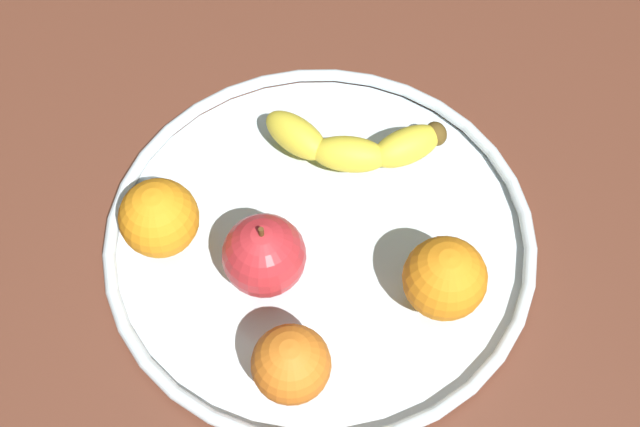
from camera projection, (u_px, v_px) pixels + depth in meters
The scene contains 7 objects.
ground_plane at pixel (320, 252), 76.74cm from camera, with size 134.93×134.93×4.00cm, color brown.
fruit_bowl at pixel (320, 236), 74.26cm from camera, with size 38.84×38.84×1.80cm.
banana at pixel (354, 145), 76.42cm from camera, with size 18.34×7.13×3.37cm.
apple at pixel (264, 256), 68.19cm from camera, with size 7.06×7.06×7.86cm.
orange_back_left at pixel (445, 278), 67.11cm from camera, with size 7.00×7.00×7.00cm, color orange.
orange_front_right at pixel (159, 218), 70.19cm from camera, with size 6.89×6.89×6.89cm, color orange.
orange_front_left at pixel (291, 364), 63.62cm from camera, with size 6.31×6.31×6.31cm, color orange.
Camera 1 is at (3.03, -36.98, 65.27)cm, focal length 46.25 mm.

